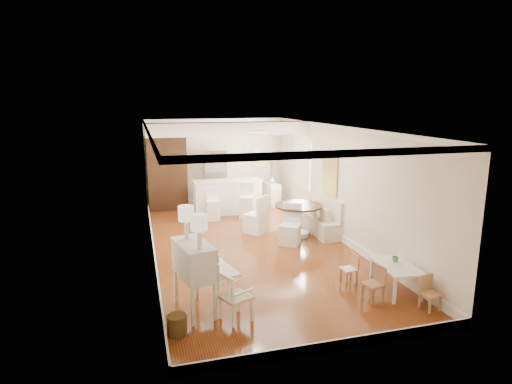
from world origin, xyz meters
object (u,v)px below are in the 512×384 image
kids_chair_c (431,293)px  dining_table (298,220)px  kids_chair_a (373,284)px  kids_table (396,278)px  secretary_bureau (194,278)px  slip_chair_far (256,214)px  pantry_cabinet (167,173)px  fridge (227,178)px  bar_stool_left (213,204)px  wicker_basket (177,325)px  slip_chair_near (290,225)px  gustavian_armchair (236,296)px  kids_chair_b (349,268)px  sideboard (271,194)px  bar_stool_right (246,201)px  breakfast_counter (228,197)px

kids_chair_c → dining_table: (-0.69, 4.26, 0.12)m
kids_chair_a → kids_table: bearing=101.4°
secretary_bureau → slip_chair_far: size_ratio=1.19×
pantry_cabinet → fridge: size_ratio=1.28×
bar_stool_left → fridge: size_ratio=0.51×
kids_table → slip_chair_far: slip_chair_far is taller
wicker_basket → dining_table: size_ratio=0.25×
secretary_bureau → bar_stool_left: 5.46m
kids_chair_c → fridge: size_ratio=0.32×
dining_table → slip_chair_near: slip_chair_near is taller
gustavian_armchair → kids_chair_a: 2.42m
slip_chair_near → kids_chair_b: bearing=-50.0°
kids_chair_b → dining_table: dining_table is taller
kids_chair_c → pantry_cabinet: (-3.66, 7.98, 0.86)m
secretary_bureau → sideboard: 7.32m
secretary_bureau → kids_chair_c: secretary_bureau is taller
slip_chair_far → secretary_bureau: bearing=19.7°
dining_table → slip_chair_near: 0.68m
bar_stool_left → slip_chair_near: bearing=-56.9°
dining_table → bar_stool_right: bar_stool_right is taller
wicker_basket → slip_chair_far: slip_chair_far is taller
secretary_bureau → bar_stool_left: bearing=64.5°
kids_table → sideboard: (-0.22, 6.71, 0.12)m
gustavian_armchair → kids_chair_c: size_ratio=1.38×
breakfast_counter → bar_stool_left: 0.82m
bar_stool_left → breakfast_counter: bearing=51.7°
bar_stool_left → pantry_cabinet: (-1.14, 1.68, 0.69)m
kids_chair_c → dining_table: dining_table is taller
kids_table → slip_chair_near: size_ratio=1.05×
sideboard → dining_table: bearing=-101.7°
secretary_bureau → kids_chair_b: size_ratio=2.07×
kids_chair_c → sideboard: sideboard is taller
kids_chair_a → slip_chair_near: bearing=177.1°
bar_stool_left → sideboard: bar_stool_left is taller
kids_chair_a → pantry_cabinet: pantry_cabinet is taller
kids_chair_b → fridge: 6.73m
wicker_basket → fridge: bearing=72.8°
kids_chair_a → kids_chair_b: (-0.04, 0.79, -0.03)m
bar_stool_left → slip_chair_far: bearing=-55.7°
pantry_cabinet → kids_chair_c: bearing=-65.4°
kids_table → pantry_cabinet: size_ratio=0.44×
kids_chair_a → dining_table: 3.73m
gustavian_armchair → bar_stool_right: (1.65, 5.76, 0.10)m
kids_chair_a → kids_chair_c: 0.92m
secretary_bureau → sideboard: bearing=50.1°
slip_chair_near → sideboard: 3.82m
kids_chair_c → breakfast_counter: breakfast_counter is taller
secretary_bureau → fridge: bearing=61.6°
gustavian_armchair → sideboard: 7.48m
fridge → bar_stool_left: bearing=-114.6°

